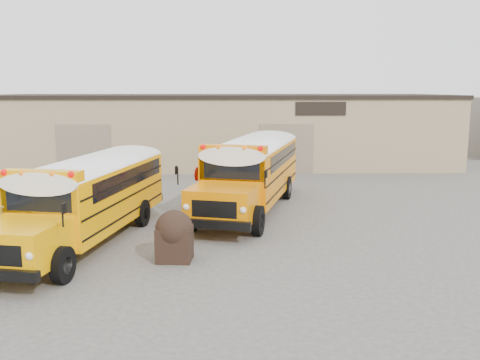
{
  "coord_description": "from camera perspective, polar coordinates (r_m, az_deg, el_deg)",
  "views": [
    {
      "loc": [
        0.25,
        -16.65,
        5.08
      ],
      "look_at": [
        0.87,
        3.59,
        1.6
      ],
      "focal_mm": 40.0,
      "sensor_mm": 36.0,
      "label": 1
    }
  ],
  "objects": [
    {
      "name": "ground",
      "position": [
        17.41,
        -2.52,
        -7.22
      ],
      "size": [
        120.0,
        120.0,
        0.0
      ],
      "primitive_type": "plane",
      "color": "#4A4844",
      "rests_on": "ground"
    },
    {
      "name": "warehouse",
      "position": [
        36.75,
        -2.16,
        5.51
      ],
      "size": [
        30.2,
        10.2,
        4.67
      ],
      "color": "#94825B",
      "rests_on": "ground"
    },
    {
      "name": "chainlink_fence",
      "position": [
        21.04,
        -19.02,
        -2.24
      ],
      "size": [
        0.07,
        18.07,
        1.81
      ],
      "color": "#989BA0",
      "rests_on": "ground"
    },
    {
      "name": "school_bus_left",
      "position": [
        24.04,
        -9.86,
        1.4
      ],
      "size": [
        4.24,
        10.02,
        2.85
      ],
      "color": "#FCA400",
      "rests_on": "ground"
    },
    {
      "name": "school_bus_right",
      "position": [
        28.97,
        3.94,
        3.16
      ],
      "size": [
        5.23,
        10.74,
        3.06
      ],
      "color": "orange",
      "rests_on": "ground"
    },
    {
      "name": "tarp_bundle",
      "position": [
        16.05,
        -7.01,
        -5.83
      ],
      "size": [
        1.12,
        1.12,
        1.53
      ],
      "color": "black",
      "rests_on": "ground"
    }
  ]
}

